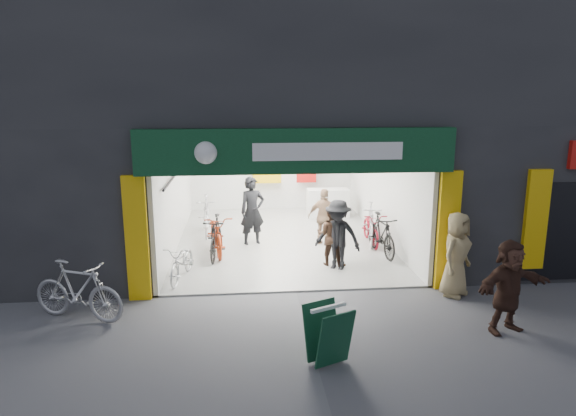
{
  "coord_description": "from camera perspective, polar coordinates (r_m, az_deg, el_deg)",
  "views": [
    {
      "loc": [
        -1.15,
        -10.25,
        4.2
      ],
      "look_at": [
        -0.03,
        1.5,
        1.52
      ],
      "focal_mm": 32.0,
      "sensor_mm": 36.0,
      "label": 1
    }
  ],
  "objects": [
    {
      "name": "bike_right_back",
      "position": [
        14.65,
        9.18,
        -1.72
      ],
      "size": [
        0.92,
        1.96,
        1.14
      ],
      "primitive_type": "imported",
      "rotation": [
        0.0,
        0.0,
        -0.21
      ],
      "color": "#BABABF",
      "rests_on": "ground"
    },
    {
      "name": "building",
      "position": [
        15.38,
        2.33,
        13.21
      ],
      "size": [
        17.0,
        10.27,
        8.0
      ],
      "color": "#232326",
      "rests_on": "ground"
    },
    {
      "name": "parked_bike",
      "position": [
        10.45,
        -22.32,
        -8.48
      ],
      "size": [
        1.99,
        1.24,
        1.16
      ],
      "primitive_type": "imported",
      "rotation": [
        0.0,
        0.0,
        1.18
      ],
      "color": "#B1B1B6",
      "rests_on": "ground"
    },
    {
      "name": "bike_left_midback",
      "position": [
        13.74,
        -7.95,
        -2.8
      ],
      "size": [
        1.02,
        2.13,
        1.07
      ],
      "primitive_type": "imported",
      "rotation": [
        0.0,
        0.0,
        0.16
      ],
      "color": "#9A2B0E",
      "rests_on": "ground"
    },
    {
      "name": "pedestrian_near",
      "position": [
        11.27,
        18.18,
        -4.91
      ],
      "size": [
        1.03,
        1.01,
        1.79
      ],
      "primitive_type": "imported",
      "rotation": [
        0.0,
        0.0,
        0.73
      ],
      "color": "#9C875A",
      "rests_on": "ground"
    },
    {
      "name": "customer_b",
      "position": [
        12.58,
        4.86,
        -3.05
      ],
      "size": [
        0.93,
        0.85,
        1.55
      ],
      "primitive_type": "imported",
      "rotation": [
        0.0,
        0.0,
        2.72
      ],
      "color": "#3D281C",
      "rests_on": "ground"
    },
    {
      "name": "customer_c",
      "position": [
        12.27,
        5.56,
        -3.06
      ],
      "size": [
        1.28,
        1.1,
        1.72
      ],
      "primitive_type": "imported",
      "rotation": [
        0.0,
        0.0,
        -0.51
      ],
      "color": "black",
      "rests_on": "ground"
    },
    {
      "name": "sandwich_board",
      "position": [
        8.27,
        4.48,
        -13.69
      ],
      "size": [
        0.81,
        0.82,
        0.94
      ],
      "rotation": [
        0.0,
        0.0,
        0.42
      ],
      "color": "#0E3923",
      "rests_on": "ground"
    },
    {
      "name": "bike_left_midfront",
      "position": [
        13.35,
        -8.02,
        -3.23
      ],
      "size": [
        0.69,
        1.85,
        1.09
      ],
      "primitive_type": "imported",
      "rotation": [
        0.0,
        0.0,
        -0.1
      ],
      "color": "black",
      "rests_on": "ground"
    },
    {
      "name": "bike_left_front",
      "position": [
        11.96,
        -11.68,
        -5.87
      ],
      "size": [
        0.85,
        1.7,
        0.85
      ],
      "primitive_type": "imported",
      "rotation": [
        0.0,
        0.0,
        -0.18
      ],
      "color": "#AFB0B4",
      "rests_on": "ground"
    },
    {
      "name": "ground",
      "position": [
        11.14,
        0.92,
        -9.36
      ],
      "size": [
        60.0,
        60.0,
        0.0
      ],
      "primitive_type": "plane",
      "color": "#56565B",
      "rests_on": "ground"
    },
    {
      "name": "pedestrian_far",
      "position": [
        9.94,
        23.3,
        -8.01
      ],
      "size": [
        1.65,
        0.95,
        1.7
      ],
      "primitive_type": "imported",
      "rotation": [
        0.0,
        0.0,
        0.31
      ],
      "color": "#362018",
      "rests_on": "ground"
    },
    {
      "name": "bike_right_mid",
      "position": [
        14.6,
        9.25,
        -2.2
      ],
      "size": [
        0.67,
        1.79,
        0.93
      ],
      "primitive_type": "imported",
      "rotation": [
        0.0,
        0.0,
        -0.03
      ],
      "color": "maroon",
      "rests_on": "ground"
    },
    {
      "name": "customer_a",
      "position": [
        14.23,
        -3.98,
        -0.38
      ],
      "size": [
        0.81,
        0.66,
        1.93
      ],
      "primitive_type": "imported",
      "rotation": [
        0.0,
        0.0,
        0.32
      ],
      "color": "black",
      "rests_on": "ground"
    },
    {
      "name": "bike_right_front",
      "position": [
        13.64,
        10.32,
        -2.95
      ],
      "size": [
        0.7,
        1.87,
        1.1
      ],
      "primitive_type": "imported",
      "rotation": [
        0.0,
        0.0,
        0.1
      ],
      "color": "black",
      "rests_on": "ground"
    },
    {
      "name": "bike_left_back",
      "position": [
        15.48,
        -9.04,
        -0.87
      ],
      "size": [
        0.61,
        1.97,
        1.17
      ],
      "primitive_type": "imported",
      "rotation": [
        0.0,
        0.0,
        0.03
      ],
      "color": "#B5B5BA",
      "rests_on": "ground"
    },
    {
      "name": "customer_d",
      "position": [
        14.23,
        4.08,
        -1.05
      ],
      "size": [
        1.02,
        0.73,
        1.61
      ],
      "primitive_type": "imported",
      "rotation": [
        0.0,
        0.0,
        2.74
      ],
      "color": "#9B775A",
      "rests_on": "ground"
    }
  ]
}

